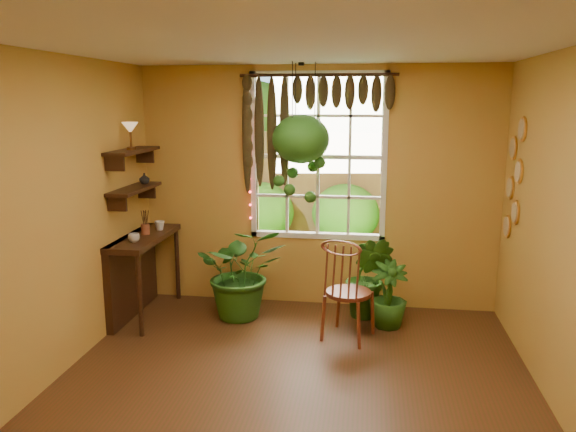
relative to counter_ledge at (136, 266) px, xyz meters
name	(u,v)px	position (x,y,z in m)	size (l,w,h in m)	color
floor	(288,403)	(1.91, -1.60, -0.55)	(4.50, 4.50, 0.00)	#502916
ceiling	(288,43)	(1.91, -1.60, 2.15)	(4.50, 4.50, 0.00)	white
wall_back	(318,188)	(1.91, 0.65, 0.80)	(4.00, 4.00, 0.00)	gold
wall_left	(36,226)	(-0.09, -1.60, 0.80)	(4.50, 4.50, 0.00)	gold
window	(318,157)	(1.91, 0.68, 1.15)	(1.52, 0.10, 1.86)	white
valance_vine	(310,104)	(1.82, 0.56, 1.73)	(1.70, 0.12, 1.10)	#351A0E
string_lights	(250,152)	(1.15, 0.59, 1.20)	(0.03, 0.03, 1.54)	#FF2633
wall_plates	(514,180)	(3.89, 0.19, 1.00)	(0.04, 0.32, 1.10)	#FFF7D0
counter_ledge	(136,266)	(0.00, 0.00, 0.00)	(0.40, 1.20, 0.90)	#351A0E
shelf_lower	(135,189)	(0.03, 0.00, 0.85)	(0.25, 0.90, 0.04)	#351A0E
shelf_upper	(133,151)	(0.03, 0.00, 1.25)	(0.25, 0.90, 0.04)	#351A0E
backyard	(353,155)	(2.15, 5.27, 0.73)	(14.00, 10.00, 12.00)	#1A4F16
windsor_chair	(347,306)	(2.30, -0.32, -0.21)	(0.57, 0.58, 1.19)	maroon
potted_plant_left	(242,271)	(1.15, 0.10, -0.04)	(0.92, 0.80, 1.02)	#235015
potted_plant_mid	(369,277)	(2.51, 0.27, -0.09)	(0.51, 0.41, 0.92)	#235015
potted_plant_right	(388,295)	(2.71, 0.05, -0.21)	(0.39, 0.39, 0.69)	#235015
hanging_basket	(301,145)	(1.76, 0.32, 1.30)	(0.60, 0.60, 1.45)	black
cup_a	(134,238)	(0.13, -0.30, 0.39)	(0.11, 0.11, 0.09)	silver
cup_b	(160,226)	(0.19, 0.26, 0.40)	(0.11, 0.11, 0.10)	beige
brush_jar	(145,222)	(0.11, 0.05, 0.48)	(0.09, 0.09, 0.34)	#97492C
shelf_vase	(144,178)	(0.04, 0.26, 0.92)	(0.11, 0.11, 0.12)	#B2AD99
tiffany_lamp	(130,129)	(0.05, -0.06, 1.47)	(0.17, 0.17, 0.28)	brown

